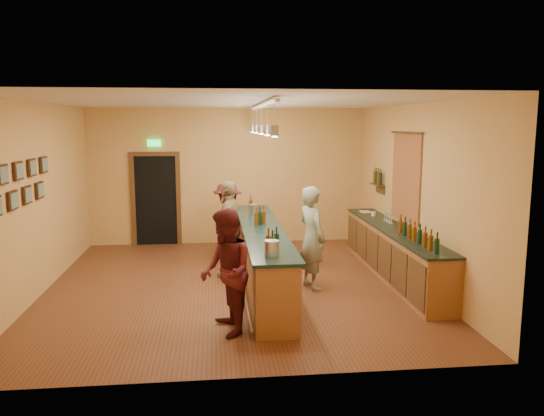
{
  "coord_description": "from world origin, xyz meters",
  "views": [
    {
      "loc": [
        -0.33,
        -9.11,
        2.84
      ],
      "look_at": [
        0.69,
        0.2,
        1.35
      ],
      "focal_mm": 35.0,
      "sensor_mm": 36.0,
      "label": 1
    }
  ],
  "objects": [
    {
      "name": "bottle_shelf",
      "position": [
        3.17,
        1.9,
        1.67
      ],
      "size": [
        0.17,
        0.55,
        0.54
      ],
      "color": "#483315",
      "rests_on": "wall_right"
    },
    {
      "name": "bartender",
      "position": [
        1.34,
        -0.28,
        0.9
      ],
      "size": [
        0.63,
        0.76,
        1.79
      ],
      "primitive_type": "imported",
      "rotation": [
        0.0,
        0.0,
        1.93
      ],
      "color": "gray",
      "rests_on": "floor"
    },
    {
      "name": "pendant_track",
      "position": [
        0.49,
        -0.0,
        2.98
      ],
      "size": [
        0.11,
        4.6,
        0.5
      ],
      "color": "silver",
      "rests_on": "ceiling"
    },
    {
      "name": "floor",
      "position": [
        0.0,
        0.0,
        0.0
      ],
      "size": [
        7.0,
        7.0,
        0.0
      ],
      "primitive_type": "plane",
      "color": "#5B2A1A",
      "rests_on": "ground"
    },
    {
      "name": "picture_grid",
      "position": [
        -3.21,
        -0.75,
        1.95
      ],
      "size": [
        0.06,
        2.2,
        0.7
      ],
      "primitive_type": null,
      "color": "#382111",
      "rests_on": "wall_left"
    },
    {
      "name": "bar_stool",
      "position": [
        1.69,
        1.19,
        0.5
      ],
      "size": [
        0.32,
        0.32,
        0.65
      ],
      "rotation": [
        0.0,
        0.0,
        0.22
      ],
      "color": "#966244",
      "rests_on": "floor"
    },
    {
      "name": "tapestry",
      "position": [
        3.23,
        0.4,
        1.85
      ],
      "size": [
        0.03,
        1.4,
        1.6
      ],
      "primitive_type": "cube",
      "color": "maroon",
      "rests_on": "wall_right"
    },
    {
      "name": "tasting_bar",
      "position": [
        0.49,
        -0.0,
        0.61
      ],
      "size": [
        0.73,
        5.1,
        1.38
      ],
      "color": "brown",
      "rests_on": "floor"
    },
    {
      "name": "doorway",
      "position": [
        -1.7,
        3.47,
        1.13
      ],
      "size": [
        1.15,
        0.09,
        2.48
      ],
      "color": "black",
      "rests_on": "wall_back"
    },
    {
      "name": "wall_left",
      "position": [
        -3.25,
        0.0,
        1.6
      ],
      "size": [
        0.02,
        7.0,
        3.2
      ],
      "primitive_type": "cube",
      "color": "tan",
      "rests_on": "floor"
    },
    {
      "name": "customer_b",
      "position": [
        -0.06,
        0.65,
        0.9
      ],
      "size": [
        0.69,
        1.13,
        1.81
      ],
      "primitive_type": "imported",
      "rotation": [
        0.0,
        0.0,
        -1.82
      ],
      "color": "#997A51",
      "rests_on": "floor"
    },
    {
      "name": "wall_right",
      "position": [
        3.25,
        0.0,
        1.6
      ],
      "size": [
        0.02,
        7.0,
        3.2
      ],
      "primitive_type": "cube",
      "color": "tan",
      "rests_on": "floor"
    },
    {
      "name": "customer_a",
      "position": [
        -0.19,
        -2.16,
        0.86
      ],
      "size": [
        0.79,
        0.94,
        1.72
      ],
      "primitive_type": "imported",
      "rotation": [
        0.0,
        0.0,
        -1.39
      ],
      "color": "#59191E",
      "rests_on": "floor"
    },
    {
      "name": "ceiling",
      "position": [
        0.0,
        0.0,
        3.2
      ],
      "size": [
        6.5,
        7.0,
        0.02
      ],
      "primitive_type": "cube",
      "color": "silver",
      "rests_on": "wall_back"
    },
    {
      "name": "wall_back",
      "position": [
        0.0,
        3.5,
        1.6
      ],
      "size": [
        6.5,
        0.02,
        3.2
      ],
      "primitive_type": "cube",
      "color": "tan",
      "rests_on": "floor"
    },
    {
      "name": "wall_front",
      "position": [
        0.0,
        -3.5,
        1.6
      ],
      "size": [
        6.5,
        0.02,
        3.2
      ],
      "primitive_type": "cube",
      "color": "tan",
      "rests_on": "floor"
    },
    {
      "name": "customer_c",
      "position": [
        -0.06,
        1.93,
        0.82
      ],
      "size": [
        0.88,
        1.19,
        1.64
      ],
      "primitive_type": "imported",
      "rotation": [
        0.0,
        0.0,
        -1.86
      ],
      "color": "#59191E",
      "rests_on": "floor"
    },
    {
      "name": "back_counter",
      "position": [
        2.97,
        0.18,
        0.49
      ],
      "size": [
        0.6,
        4.55,
        1.27
      ],
      "color": "brown",
      "rests_on": "floor"
    }
  ]
}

